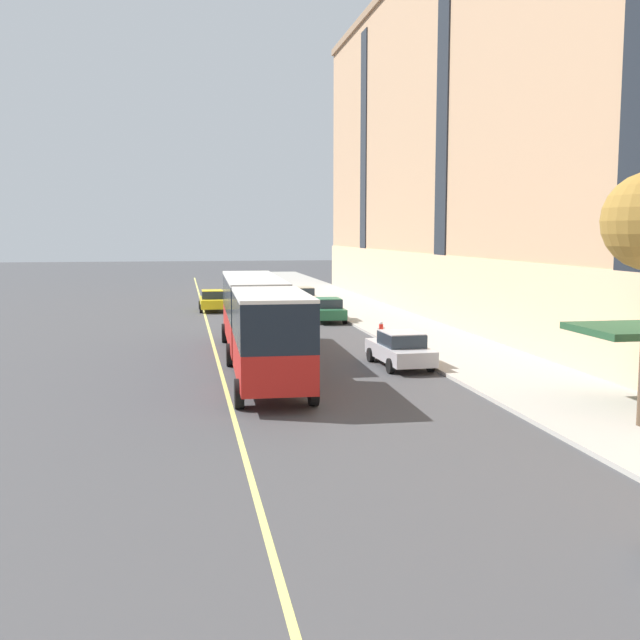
% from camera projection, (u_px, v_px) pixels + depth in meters
% --- Properties ---
extents(ground_plane, '(260.00, 260.00, 0.00)m').
position_uv_depth(ground_plane, '(289.00, 403.00, 25.59)').
color(ground_plane, '#424244').
extents(sidewalk, '(5.75, 160.00, 0.15)m').
position_uv_depth(sidewalk, '(518.00, 375.00, 30.27)').
color(sidewalk, '#ADA89E').
rests_on(sidewalk, ground).
extents(city_bus, '(3.19, 18.48, 3.72)m').
position_uv_depth(city_bus, '(258.00, 317.00, 32.48)').
color(city_bus, red).
rests_on(city_bus, ground).
extents(parked_car_champagne_0, '(2.05, 4.41, 1.56)m').
position_uv_depth(parked_car_champagne_0, '(302.00, 297.00, 58.74)').
color(parked_car_champagne_0, '#BCAD89').
rests_on(parked_car_champagne_0, ground).
extents(parked_car_silver_1, '(2.11, 4.74, 1.56)m').
position_uv_depth(parked_car_silver_1, '(400.00, 349.00, 32.47)').
color(parked_car_silver_1, '#B7B7BC').
rests_on(parked_car_silver_1, ground).
extents(parked_car_green_3, '(2.06, 4.62, 1.56)m').
position_uv_depth(parked_car_green_3, '(328.00, 310.00, 49.02)').
color(parked_car_green_3, '#23603D').
rests_on(parked_car_green_3, ground).
extents(taxi_cab, '(1.96, 4.51, 1.56)m').
position_uv_depth(taxi_cab, '(212.00, 300.00, 55.68)').
color(taxi_cab, yellow).
rests_on(taxi_cab, ground).
extents(fire_hydrant, '(0.42, 0.24, 0.72)m').
position_uv_depth(fire_hydrant, '(381.00, 328.00, 41.97)').
color(fire_hydrant, red).
rests_on(fire_hydrant, sidewalk).
extents(lane_centerline, '(0.16, 140.00, 0.01)m').
position_uv_depth(lane_centerline, '(225.00, 388.00, 28.16)').
color(lane_centerline, '#E0D66B').
rests_on(lane_centerline, ground).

